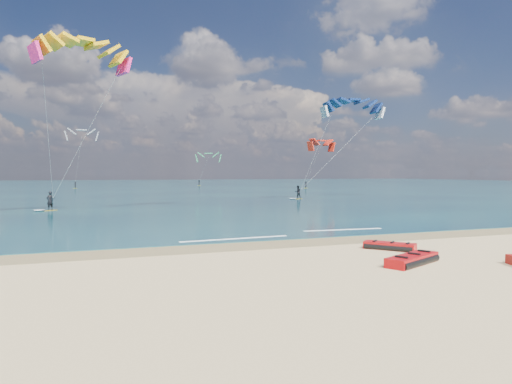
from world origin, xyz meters
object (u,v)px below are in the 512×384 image
Objects in this scene: packed_kite_left at (412,264)px; packed_kite_mid at (390,250)px; kitesurfer_main at (65,122)px; kitesurfer_far at (327,142)px.

packed_kite_left is 1.23× the size of packed_kite_mid.
kitesurfer_main reaches higher than kitesurfer_far.
packed_kite_mid is at bearing 43.44° from packed_kite_left.
kitesurfer_main is (-13.62, 22.94, 7.28)m from packed_kite_mid.
kitesurfer_main is (-12.45, 25.81, 7.28)m from packed_kite_left.
kitesurfer_far reaches higher than packed_kite_mid.
packed_kite_left is 29.57m from kitesurfer_main.
kitesurfer_main is at bearing 171.01° from packed_kite_mid.
kitesurfer_far is at bearing 41.03° from packed_kite_left.
kitesurfer_main is at bearing 91.27° from packed_kite_left.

